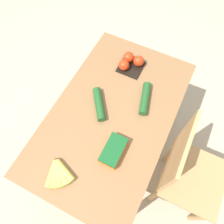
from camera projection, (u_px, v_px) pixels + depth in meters
The scene contains 8 objects.
ground_plane at pixel (112, 149), 2.01m from camera, with size 12.00×12.00×0.00m, color #B7A88E.
dining_table at pixel (112, 122), 1.45m from camera, with size 1.20×0.72×0.74m.
chair at pixel (185, 172), 1.43m from camera, with size 0.42×0.40×0.95m.
banana_bunch at pixel (58, 173), 1.17m from camera, with size 0.16×0.16×0.04m.
tomato_pack at pixel (130, 62), 1.48m from camera, with size 0.16×0.16×0.08m.
carrot_bag at pixel (113, 150), 1.21m from camera, with size 0.18×0.10×0.06m.
cucumber_near at pixel (99, 104), 1.35m from camera, with size 0.21×0.17×0.05m.
cucumber_far at pixel (145, 98), 1.37m from camera, with size 0.23×0.11×0.05m.
Camera 1 is at (0.53, 0.26, 1.95)m, focal length 35.00 mm.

